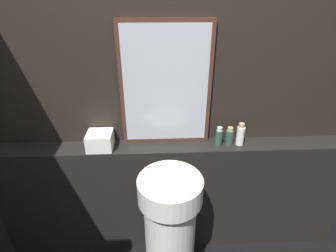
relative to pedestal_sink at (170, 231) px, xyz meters
The scene contains 8 objects.
wall_back 0.90m from the pedestal_sink, 83.09° to the left, with size 8.00×0.06×2.50m.
vanity_counter 0.36m from the pedestal_sink, 80.81° to the left, with size 2.54×0.18×0.90m.
pedestal_sink is the anchor object (origin of this frame).
mirror 0.92m from the pedestal_sink, 90.89° to the left, with size 0.59×0.03×0.81m.
towel_stack 0.74m from the pedestal_sink, 141.60° to the left, with size 0.17×0.16×0.11m.
shampoo_bottle 0.69m from the pedestal_sink, 45.41° to the left, with size 0.05×0.05×0.13m.
conditioner_bottle 0.73m from the pedestal_sink, 40.10° to the left, with size 0.05×0.05×0.13m.
lotion_bottle 0.78m from the pedestal_sink, 35.60° to the left, with size 0.05×0.05×0.16m.
Camera 1 is at (-0.13, -0.11, 1.85)m, focal length 28.00 mm.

